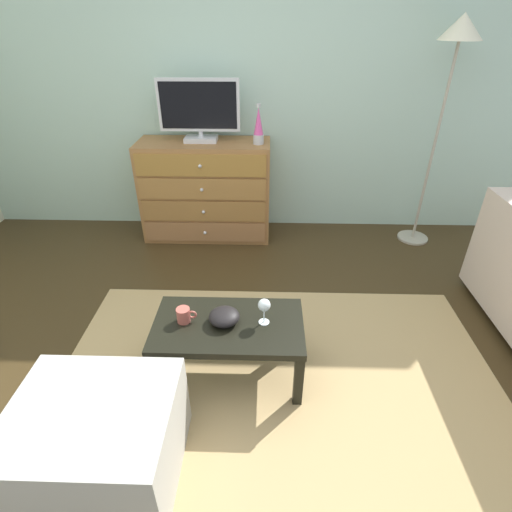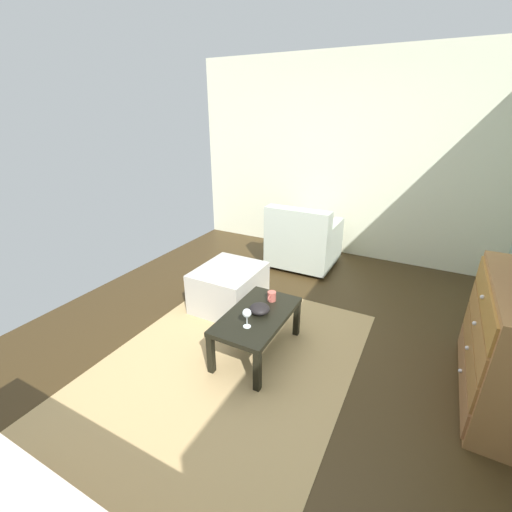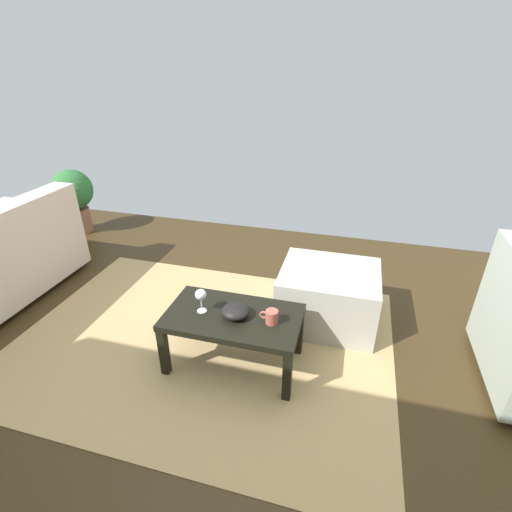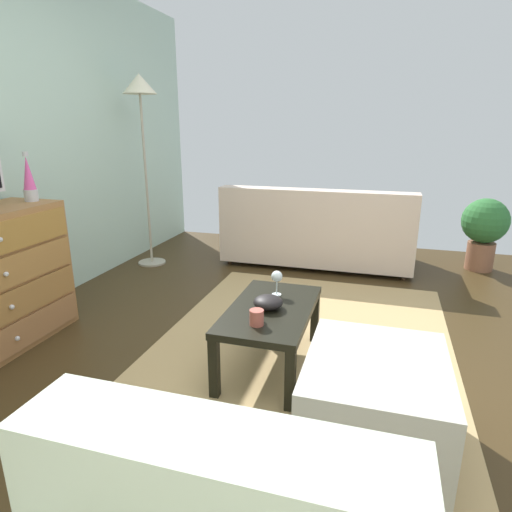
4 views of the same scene
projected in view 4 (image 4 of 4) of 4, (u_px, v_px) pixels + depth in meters
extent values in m
cube|color=#392A15|center=(265.00, 361.00, 2.73)|extent=(5.91, 4.52, 0.05)
cube|color=tan|center=(302.00, 346.00, 2.85)|extent=(2.60, 1.90, 0.01)
cube|color=#91613A|center=(15.00, 338.00, 2.68)|extent=(1.11, 0.02, 0.19)
sphere|color=silver|center=(17.00, 338.00, 2.68)|extent=(0.03, 0.03, 0.03)
cube|color=olive|center=(10.00, 307.00, 2.62)|extent=(1.11, 0.02, 0.19)
sphere|color=silver|center=(12.00, 307.00, 2.62)|extent=(0.03, 0.03, 0.03)
cube|color=olive|center=(4.00, 274.00, 2.56)|extent=(1.11, 0.02, 0.19)
sphere|color=silver|center=(6.00, 274.00, 2.56)|extent=(0.03, 0.03, 0.03)
sphere|color=silver|center=(0.00, 240.00, 2.50)|extent=(0.03, 0.03, 0.03)
cylinder|color=#B7B7BC|center=(31.00, 195.00, 2.95)|extent=(0.09, 0.09, 0.08)
cone|color=#D84C99|center=(28.00, 173.00, 2.90)|extent=(0.08, 0.08, 0.22)
cylinder|color=#B7B7BC|center=(25.00, 154.00, 2.87)|extent=(0.04, 0.04, 0.03)
cube|color=black|center=(214.00, 368.00, 2.29)|extent=(0.05, 0.05, 0.34)
cube|color=black|center=(256.00, 310.00, 3.00)|extent=(0.05, 0.05, 0.34)
cube|color=black|center=(290.00, 380.00, 2.17)|extent=(0.05, 0.05, 0.34)
cube|color=black|center=(315.00, 318.00, 2.89)|extent=(0.05, 0.05, 0.34)
cube|color=black|center=(271.00, 310.00, 2.53)|extent=(0.84, 0.47, 0.04)
cylinder|color=silver|center=(277.00, 294.00, 2.71)|extent=(0.06, 0.06, 0.00)
cylinder|color=silver|center=(277.00, 287.00, 2.70)|extent=(0.01, 0.01, 0.09)
sphere|color=silver|center=(277.00, 276.00, 2.68)|extent=(0.07, 0.07, 0.07)
cylinder|color=#AF5347|center=(257.00, 317.00, 2.29)|extent=(0.08, 0.08, 0.08)
torus|color=#AF5347|center=(259.00, 313.00, 2.33)|extent=(0.05, 0.01, 0.05)
ellipsoid|color=black|center=(268.00, 302.00, 2.50)|extent=(0.17, 0.17, 0.08)
cylinder|color=#332319|center=(402.00, 257.00, 4.73)|extent=(0.05, 0.05, 0.05)
cylinder|color=#332319|center=(249.00, 245.00, 5.20)|extent=(0.05, 0.05, 0.05)
cylinder|color=#332319|center=(404.00, 277.00, 4.10)|extent=(0.05, 0.05, 0.05)
cylinder|color=#332319|center=(230.00, 261.00, 4.57)|extent=(0.05, 0.05, 0.05)
cube|color=beige|center=(318.00, 240.00, 4.59)|extent=(0.85, 1.90, 0.37)
cube|color=beige|center=(315.00, 210.00, 4.18)|extent=(0.20, 1.90, 0.40)
cube|color=beige|center=(410.00, 219.00, 4.27)|extent=(0.81, 0.12, 0.20)
cube|color=beige|center=(238.00, 209.00, 4.75)|extent=(0.81, 0.12, 0.20)
cylinder|color=#4B5070|center=(333.00, 212.00, 4.74)|extent=(0.16, 0.40, 0.16)
cube|color=#B0ADA4|center=(374.00, 404.00, 1.92)|extent=(0.70, 0.60, 0.43)
cylinder|color=#A59E8C|center=(152.00, 262.00, 4.59)|extent=(0.28, 0.28, 0.02)
cylinder|color=#A59E8C|center=(146.00, 182.00, 4.34)|extent=(0.02, 0.02, 1.66)
cone|color=beige|center=(139.00, 84.00, 4.08)|extent=(0.32, 0.32, 0.18)
cylinder|color=brown|center=(480.00, 256.00, 4.36)|extent=(0.26, 0.26, 0.28)
sphere|color=#2D6B33|center=(485.00, 221.00, 4.26)|extent=(0.44, 0.44, 0.44)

